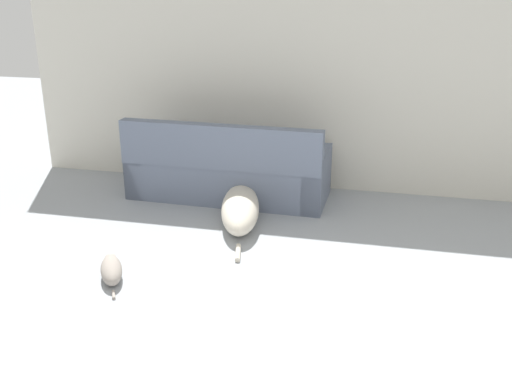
# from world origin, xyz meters

# --- Properties ---
(wall_back) EXTENTS (7.00, 0.06, 2.57)m
(wall_back) POSITION_xyz_m (0.00, 3.87, 1.28)
(wall_back) COLOR beige
(wall_back) RESTS_ON ground_plane
(couch) EXTENTS (2.11, 0.86, 0.86)m
(couch) POSITION_xyz_m (-1.06, 3.33, 0.28)
(couch) COLOR slate
(couch) RESTS_ON ground_plane
(dog) EXTENTS (0.59, 1.55, 0.30)m
(dog) POSITION_xyz_m (-0.77, 2.73, 0.15)
(dog) COLOR beige
(dog) RESTS_ON ground_plane
(cat) EXTENTS (0.36, 0.58, 0.16)m
(cat) POSITION_xyz_m (-1.48, 1.40, 0.08)
(cat) COLOR gray
(cat) RESTS_ON ground_plane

